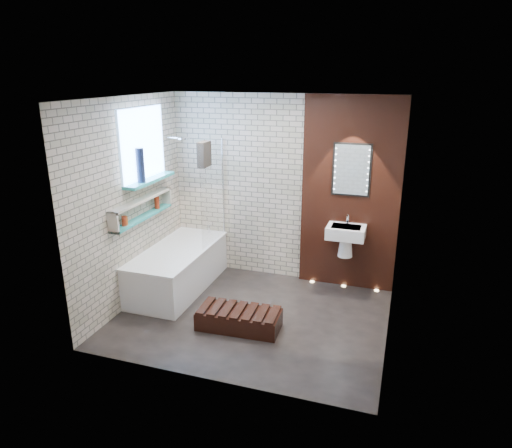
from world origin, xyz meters
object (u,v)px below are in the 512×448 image
(bath_screen, at_px, (213,193))
(led_mirror, at_px, (351,170))
(bathtub, at_px, (178,268))
(walnut_step, at_px, (239,320))
(washbasin, at_px, (346,236))

(bath_screen, distance_m, led_mirror, 1.89)
(bathtub, xyz_separation_m, walnut_step, (1.16, -0.75, -0.18))
(bath_screen, distance_m, walnut_step, 1.86)
(bathtub, bearing_deg, led_mirror, 19.78)
(led_mirror, xyz_separation_m, walnut_step, (-1.01, -1.53, -1.54))
(washbasin, height_order, walnut_step, washbasin)
(bathtub, xyz_separation_m, washbasin, (2.17, 0.62, 0.50))
(bath_screen, bearing_deg, walnut_step, -55.80)
(led_mirror, bearing_deg, walnut_step, -123.42)
(bath_screen, bearing_deg, washbasin, 5.78)
(bath_screen, xyz_separation_m, walnut_step, (0.81, -1.19, -1.17))
(bathtub, height_order, led_mirror, led_mirror)
(bathtub, relative_size, washbasin, 3.00)
(bath_screen, relative_size, led_mirror, 2.00)
(bath_screen, bearing_deg, bathtub, -128.90)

